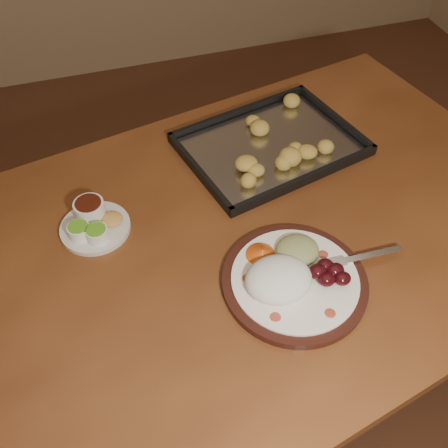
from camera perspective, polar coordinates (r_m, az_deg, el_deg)
name	(u,v)px	position (r m, az deg, el deg)	size (l,w,h in m)	color
ground	(237,379)	(1.72, 1.55, -17.26)	(4.00, 4.00, 0.00)	#542C1C
dining_table	(229,266)	(1.14, 0.59, -4.80)	(1.65, 1.19, 0.75)	brown
dinner_plate	(291,277)	(0.99, 7.72, -6.00)	(0.38, 0.29, 0.07)	black
condiment_saucer	(93,223)	(1.10, -14.75, 0.15)	(0.15, 0.15, 0.05)	beige
baking_tray	(270,144)	(1.27, 5.30, 9.09)	(0.48, 0.40, 0.04)	black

